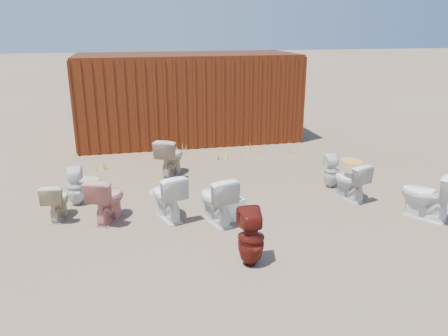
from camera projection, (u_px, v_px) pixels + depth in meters
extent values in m
plane|color=brown|center=(231.00, 207.00, 7.92)|extent=(100.00, 100.00, 0.00)
cube|color=#501D0D|center=(188.00, 97.00, 12.36)|extent=(6.00, 2.40, 2.40)
imported|color=white|center=(167.00, 196.00, 7.33)|extent=(0.67, 0.89, 0.81)
imported|color=#DE8880|center=(107.00, 198.00, 7.26)|extent=(0.72, 0.88, 0.79)
imported|color=white|center=(216.00, 199.00, 7.17)|extent=(0.66, 0.90, 0.82)
imported|color=#5B150F|center=(251.00, 238.00, 5.89)|extent=(0.38, 0.38, 0.81)
imported|color=white|center=(427.00, 195.00, 7.32)|extent=(0.86, 0.95, 0.85)
imported|color=white|center=(75.00, 186.00, 7.92)|extent=(0.34, 0.34, 0.70)
imported|color=beige|center=(57.00, 201.00, 7.34)|extent=(0.46, 0.69, 0.65)
imported|color=#C8B192|center=(170.00, 157.00, 9.48)|extent=(0.80, 0.95, 0.84)
imported|color=silver|center=(350.00, 181.00, 8.15)|extent=(0.60, 0.81, 0.73)
imported|color=silver|center=(331.00, 171.00, 8.79)|extent=(0.36, 0.36, 0.68)
ellipsoid|color=gold|center=(352.00, 162.00, 8.04)|extent=(0.37, 0.46, 0.02)
cube|color=white|center=(230.00, 210.00, 7.33)|extent=(0.54, 0.36, 0.35)
ellipsoid|color=beige|center=(159.00, 192.00, 8.59)|extent=(0.46, 0.55, 0.02)
ellipsoid|color=tan|center=(90.00, 179.00, 9.30)|extent=(0.58, 0.59, 0.02)
cone|color=#C7CA51|center=(101.00, 165.00, 9.88)|extent=(0.36, 0.36, 0.26)
cone|color=#C7CA51|center=(221.00, 153.00, 10.73)|extent=(0.32, 0.32, 0.29)
cone|color=#C7CA51|center=(297.00, 148.00, 11.20)|extent=(0.36, 0.36, 0.27)
cone|color=#C7CA51|center=(182.00, 150.00, 11.02)|extent=(0.30, 0.30, 0.28)
cone|color=#C7CA51|center=(249.00, 148.00, 11.22)|extent=(0.34, 0.34, 0.26)
cone|color=#C7CA51|center=(377.00, 176.00, 9.21)|extent=(0.28, 0.28, 0.21)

